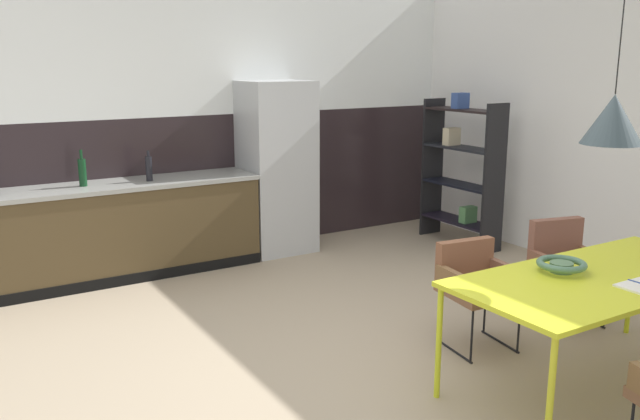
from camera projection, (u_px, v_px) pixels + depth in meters
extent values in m
plane|color=tan|center=(378.00, 376.00, 4.35)|extent=(8.74, 8.74, 0.00)
cube|color=black|center=(192.00, 186.00, 6.93)|extent=(6.57, 0.12, 1.46)
cube|color=white|center=(185.00, 42.00, 6.61)|extent=(6.57, 0.12, 1.46)
cube|color=#493921|center=(67.00, 239.00, 6.02)|extent=(3.58, 0.60, 0.86)
cube|color=gray|center=(63.00, 190.00, 5.92)|extent=(3.61, 0.63, 0.04)
cube|color=black|center=(77.00, 288.00, 5.85)|extent=(3.58, 0.01, 0.10)
cube|color=#ADAFB2|center=(277.00, 168.00, 7.01)|extent=(0.69, 0.60, 1.81)
cube|color=gold|center=(604.00, 277.00, 4.05)|extent=(1.96, 0.91, 0.03)
cylinder|color=#C5D023|center=(439.00, 343.00, 4.00)|extent=(0.04, 0.04, 0.71)
cylinder|color=#C2CD1F|center=(631.00, 288.00, 4.95)|extent=(0.04, 0.04, 0.71)
cylinder|color=gold|center=(550.00, 402.00, 3.31)|extent=(0.04, 0.04, 0.71)
cube|color=brown|center=(480.00, 291.00, 4.68)|extent=(0.54, 0.52, 0.06)
cube|color=brown|center=(465.00, 259.00, 4.82)|extent=(0.46, 0.14, 0.29)
cube|color=brown|center=(506.00, 274.00, 4.74)|extent=(0.10, 0.42, 0.14)
cube|color=brown|center=(455.00, 282.00, 4.57)|extent=(0.10, 0.42, 0.14)
cylinder|color=black|center=(519.00, 327.00, 4.64)|extent=(0.02, 0.02, 0.40)
cylinder|color=black|center=(472.00, 336.00, 4.48)|extent=(0.02, 0.02, 0.40)
cylinder|color=black|center=(485.00, 308.00, 4.98)|extent=(0.02, 0.02, 0.40)
cylinder|color=black|center=(440.00, 317.00, 4.82)|extent=(0.02, 0.02, 0.40)
cylinder|color=black|center=(500.00, 342.00, 4.85)|extent=(0.07, 0.41, 0.02)
cylinder|color=black|center=(454.00, 351.00, 4.69)|extent=(0.07, 0.41, 0.02)
cube|color=brown|center=(570.00, 275.00, 5.14)|extent=(0.58, 0.56, 0.06)
cube|color=brown|center=(555.00, 241.00, 5.28)|extent=(0.46, 0.19, 0.37)
cube|color=brown|center=(594.00, 260.00, 5.19)|extent=(0.15, 0.41, 0.14)
cube|color=brown|center=(546.00, 265.00, 5.06)|extent=(0.15, 0.41, 0.14)
cylinder|color=black|center=(605.00, 306.00, 5.07)|extent=(0.02, 0.02, 0.36)
cylinder|color=black|center=(561.00, 312.00, 4.95)|extent=(0.02, 0.02, 0.36)
cylinder|color=black|center=(573.00, 290.00, 5.43)|extent=(0.02, 0.02, 0.36)
cylinder|color=black|center=(531.00, 295.00, 5.31)|extent=(0.02, 0.02, 0.36)
cylinder|color=black|center=(587.00, 318.00, 5.29)|extent=(0.11, 0.41, 0.02)
cylinder|color=black|center=(544.00, 324.00, 5.17)|extent=(0.11, 0.41, 0.02)
cylinder|color=#4C704C|center=(561.00, 267.00, 4.09)|extent=(0.14, 0.14, 0.06)
torus|color=#476B52|center=(562.00, 264.00, 4.09)|extent=(0.30, 0.30, 0.04)
cube|color=white|center=(637.00, 288.00, 3.79)|extent=(0.15, 0.21, 0.01)
cylinder|color=#0F3319|center=(82.00, 173.00, 5.99)|extent=(0.07, 0.07, 0.25)
cylinder|color=#0F3319|center=(81.00, 154.00, 5.95)|extent=(0.02, 0.02, 0.08)
cylinder|color=black|center=(149.00, 169.00, 6.25)|extent=(0.06, 0.06, 0.23)
cylinder|color=black|center=(148.00, 153.00, 6.22)|extent=(0.02, 0.02, 0.06)
cube|color=black|center=(432.00, 167.00, 7.73)|extent=(0.30, 0.03, 1.59)
cube|color=black|center=(494.00, 180.00, 6.92)|extent=(0.30, 0.03, 1.59)
cube|color=black|center=(459.00, 221.00, 7.44)|extent=(0.30, 0.96, 0.02)
cube|color=#4C7F4C|center=(468.00, 215.00, 7.31)|extent=(0.18, 0.10, 0.18)
cube|color=black|center=(461.00, 185.00, 7.35)|extent=(0.30, 0.96, 0.02)
cube|color=black|center=(463.00, 148.00, 7.26)|extent=(0.30, 0.96, 0.02)
cube|color=beige|center=(452.00, 136.00, 7.39)|extent=(0.18, 0.10, 0.19)
cube|color=black|center=(464.00, 110.00, 7.17)|extent=(0.30, 0.96, 0.02)
cube|color=#334C8C|center=(460.00, 101.00, 7.20)|extent=(0.18, 0.10, 0.17)
cylinder|color=black|center=(625.00, 0.00, 3.73)|extent=(0.01, 0.01, 1.05)
cone|color=#2B383C|center=(613.00, 119.00, 3.87)|extent=(0.35, 0.35, 0.29)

